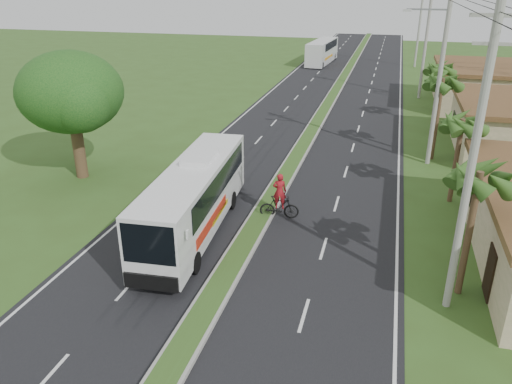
# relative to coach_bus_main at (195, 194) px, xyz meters

# --- Properties ---
(ground) EXTENTS (180.00, 180.00, 0.00)m
(ground) POSITION_rel_coach_bus_main_xyz_m (2.62, -5.08, -1.94)
(ground) COLOR #34511D
(ground) RESTS_ON ground
(road_asphalt) EXTENTS (14.00, 160.00, 0.02)m
(road_asphalt) POSITION_rel_coach_bus_main_xyz_m (2.62, 14.92, -1.93)
(road_asphalt) COLOR black
(road_asphalt) RESTS_ON ground
(median_strip) EXTENTS (1.20, 160.00, 0.18)m
(median_strip) POSITION_rel_coach_bus_main_xyz_m (2.62, 14.92, -1.84)
(median_strip) COLOR gray
(median_strip) RESTS_ON ground
(lane_edge_left) EXTENTS (0.12, 160.00, 0.01)m
(lane_edge_left) POSITION_rel_coach_bus_main_xyz_m (-4.08, 14.92, -1.94)
(lane_edge_left) COLOR silver
(lane_edge_left) RESTS_ON ground
(lane_edge_right) EXTENTS (0.12, 160.00, 0.01)m
(lane_edge_right) POSITION_rel_coach_bus_main_xyz_m (9.32, 14.92, -1.94)
(lane_edge_right) COLOR silver
(lane_edge_right) RESTS_ON ground
(shop_mid) EXTENTS (7.60, 10.60, 3.67)m
(shop_mid) POSITION_rel_coach_bus_main_xyz_m (16.62, 16.92, -0.09)
(shop_mid) COLOR tan
(shop_mid) RESTS_ON ground
(shop_far) EXTENTS (8.60, 11.60, 3.82)m
(shop_far) POSITION_rel_coach_bus_main_xyz_m (16.62, 30.92, -0.02)
(shop_far) COLOR tan
(shop_far) RESTS_ON ground
(palm_verge_a) EXTENTS (2.40, 2.40, 5.45)m
(palm_verge_a) POSITION_rel_coach_bus_main_xyz_m (11.62, -2.08, 2.80)
(palm_verge_a) COLOR #473321
(palm_verge_a) RESTS_ON ground
(palm_verge_b) EXTENTS (2.40, 2.40, 5.05)m
(palm_verge_b) POSITION_rel_coach_bus_main_xyz_m (12.02, 6.92, 2.41)
(palm_verge_b) COLOR #473321
(palm_verge_b) RESTS_ON ground
(palm_verge_c) EXTENTS (2.40, 2.40, 5.85)m
(palm_verge_c) POSITION_rel_coach_bus_main_xyz_m (11.42, 13.92, 3.18)
(palm_verge_c) COLOR #473321
(palm_verge_c) RESTS_ON ground
(palm_verge_d) EXTENTS (2.40, 2.40, 5.25)m
(palm_verge_d) POSITION_rel_coach_bus_main_xyz_m (11.92, 22.92, 2.60)
(palm_verge_d) COLOR #473321
(palm_verge_d) RESTS_ON ground
(shade_tree) EXTENTS (6.30, 6.00, 7.54)m
(shade_tree) POSITION_rel_coach_bus_main_xyz_m (-9.49, 4.94, 3.08)
(shade_tree) COLOR #473321
(shade_tree) RESTS_ON ground
(utility_pole_a) EXTENTS (1.60, 0.28, 11.00)m
(utility_pole_a) POSITION_rel_coach_bus_main_xyz_m (11.12, -3.08, 3.73)
(utility_pole_a) COLOR gray
(utility_pole_a) RESTS_ON ground
(utility_pole_b) EXTENTS (3.20, 0.28, 12.00)m
(utility_pole_b) POSITION_rel_coach_bus_main_xyz_m (11.09, 12.92, 4.31)
(utility_pole_b) COLOR gray
(utility_pole_b) RESTS_ON ground
(utility_pole_c) EXTENTS (1.60, 0.28, 11.00)m
(utility_pole_c) POSITION_rel_coach_bus_main_xyz_m (11.12, 32.92, 3.73)
(utility_pole_c) COLOR gray
(utility_pole_c) RESTS_ON ground
(utility_pole_d) EXTENTS (1.60, 0.28, 10.50)m
(utility_pole_d) POSITION_rel_coach_bus_main_xyz_m (11.12, 52.92, 3.48)
(utility_pole_d) COLOR gray
(utility_pole_d) RESTS_ON ground
(coach_bus_main) EXTENTS (3.04, 11.07, 3.54)m
(coach_bus_main) POSITION_rel_coach_bus_main_xyz_m (0.00, 0.00, 0.00)
(coach_bus_main) COLOR silver
(coach_bus_main) RESTS_ON ground
(coach_bus_far) EXTENTS (3.12, 10.94, 3.15)m
(coach_bus_far) POSITION_rel_coach_bus_main_xyz_m (-1.58, 52.59, -0.16)
(coach_bus_far) COLOR silver
(coach_bus_far) RESTS_ON ground
(motorcyclist) EXTENTS (2.04, 0.84, 2.41)m
(motorcyclist) POSITION_rel_coach_bus_main_xyz_m (3.51, 2.46, -1.09)
(motorcyclist) COLOR black
(motorcyclist) RESTS_ON ground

